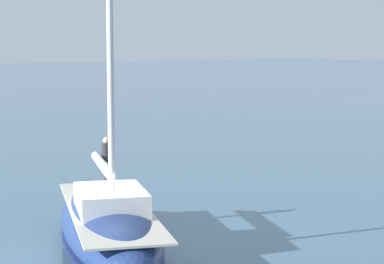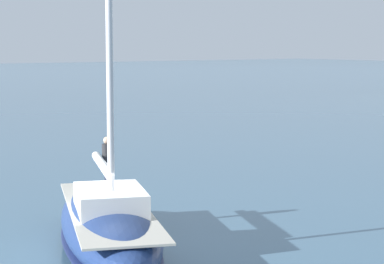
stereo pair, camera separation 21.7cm
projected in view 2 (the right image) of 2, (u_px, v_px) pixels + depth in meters
ground_plane at (109, 252)px, 21.85m from camera, size 400.00×400.00×0.00m
sailboat_main at (109, 222)px, 21.73m from camera, size 9.94×6.20×13.25m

